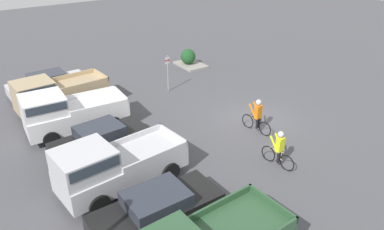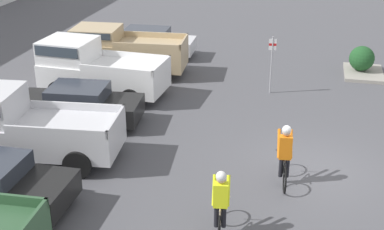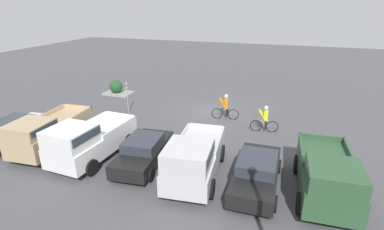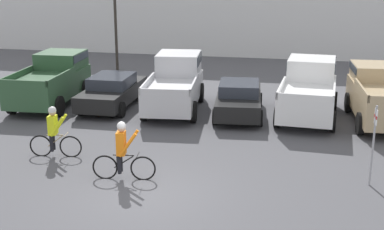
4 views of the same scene
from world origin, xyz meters
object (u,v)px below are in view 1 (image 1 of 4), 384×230
at_px(cyclist_0, 257,115).
at_px(shrub, 188,57).
at_px(sedan_1, 100,140).
at_px(fire_lane_sign, 168,70).
at_px(pickup_truck_2, 67,112).
at_px(sedan_2, 48,84).
at_px(pickup_truck_1, 111,166).
at_px(pickup_truck_3, 56,94).
at_px(cyclist_1, 279,148).
at_px(sedan_0, 157,209).

xyz_separation_m(cyclist_0, shrub, (10.47, -2.73, -0.19)).
height_order(sedan_1, cyclist_0, cyclist_0).
bearing_deg(shrub, fire_lane_sign, 131.75).
height_order(pickup_truck_2, sedan_2, pickup_truck_2).
xyz_separation_m(sedan_1, shrub, (7.96, -10.16, -0.01)).
height_order(pickup_truck_1, pickup_truck_3, pickup_truck_1).
distance_m(cyclist_1, shrub, 13.90).
distance_m(fire_lane_sign, shrub, 5.12).
distance_m(pickup_truck_1, cyclist_1, 7.17).
height_order(pickup_truck_2, shrub, pickup_truck_2).
height_order(sedan_2, cyclist_1, cyclist_1).
distance_m(cyclist_0, cyclist_1, 3.13).
xyz_separation_m(pickup_truck_2, sedan_2, (5.57, -0.49, -0.44)).
bearing_deg(shrub, sedan_0, 142.67).
bearing_deg(cyclist_1, sedan_1, 48.78).
bearing_deg(sedan_0, cyclist_1, -87.45).
bearing_deg(cyclist_0, sedan_2, 34.62).
bearing_deg(cyclist_0, fire_lane_sign, 8.39).
xyz_separation_m(sedan_2, fire_lane_sign, (-3.81, -6.48, 0.73)).
distance_m(pickup_truck_2, shrub, 11.92).
bearing_deg(fire_lane_sign, sedan_0, 147.21).
distance_m(pickup_truck_1, sedan_1, 2.96).
xyz_separation_m(sedan_2, shrub, (-0.44, -10.26, 0.00)).
bearing_deg(sedan_1, cyclist_1, -131.22).
bearing_deg(pickup_truck_3, fire_lane_sign, -98.38).
xyz_separation_m(pickup_truck_1, cyclist_0, (0.35, -8.07, -0.26)).
distance_m(sedan_1, fire_lane_sign, 7.89).
xyz_separation_m(sedan_0, sedan_2, (14.00, -0.08, -0.01)).
bearing_deg(sedan_2, sedan_0, 179.65).
relative_size(cyclist_0, fire_lane_sign, 0.79).
xyz_separation_m(pickup_truck_1, shrub, (10.81, -10.81, -0.45)).
relative_size(sedan_1, shrub, 4.05).
height_order(sedan_0, sedan_2, sedan_0).
bearing_deg(sedan_0, pickup_truck_2, 2.74).
bearing_deg(sedan_2, fire_lane_sign, -120.46).
xyz_separation_m(pickup_truck_2, pickup_truck_3, (2.75, -0.26, -0.04)).
bearing_deg(sedan_2, cyclist_1, -155.77).
bearing_deg(fire_lane_sign, cyclist_0, -171.61).
relative_size(pickup_truck_2, shrub, 4.55).
bearing_deg(sedan_1, pickup_truck_2, 11.73).
height_order(pickup_truck_2, cyclist_0, pickup_truck_2).
bearing_deg(pickup_truck_2, sedan_0, -177.26).
distance_m(sedan_0, sedan_2, 14.00).
bearing_deg(fire_lane_sign, cyclist_1, 178.24).
relative_size(cyclist_0, shrub, 1.68).
bearing_deg(pickup_truck_1, sedan_2, -2.79).
bearing_deg(sedan_1, fire_lane_sign, -54.27).
bearing_deg(cyclist_1, fire_lane_sign, -1.76).
distance_m(pickup_truck_1, cyclist_0, 8.09).
height_order(pickup_truck_1, sedan_2, pickup_truck_1).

